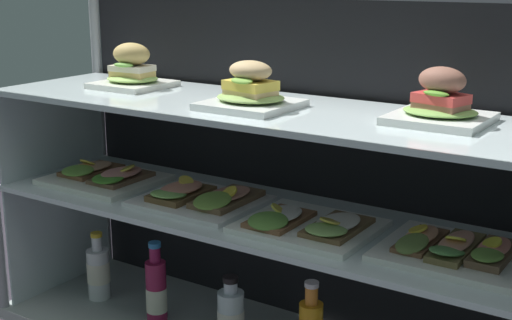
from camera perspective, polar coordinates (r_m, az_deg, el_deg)
The scene contains 15 objects.
case_frame at distance 1.91m, azimuth 2.41°, elevation 0.44°, with size 1.54×0.46×0.98m.
riser_lower_tier at distance 1.89m, azimuth 0.00°, elevation -9.73°, with size 1.48×0.40×0.36m.
shelf_lower_glass at distance 1.82m, azimuth 0.00°, elevation -4.38°, with size 1.49×0.41×0.01m, color silver.
riser_upper_tier at distance 1.78m, azimuth 0.00°, elevation -0.22°, with size 1.48×0.40×0.26m.
shelf_upper_glass at distance 1.75m, azimuth 0.00°, elevation 4.09°, with size 1.49×0.41×0.01m, color silver.
plated_roll_sandwich_right_of_center at distance 2.05m, azimuth -9.76°, elevation 6.88°, with size 0.19×0.19×0.12m.
plated_roll_sandwich_near_left_corner at distance 1.71m, azimuth -0.44°, elevation 5.37°, with size 0.21×0.21×0.11m.
plated_roll_sandwich_far_right at distance 1.59m, azimuth 14.37°, elevation 4.25°, with size 0.20×0.20×0.12m.
open_sandwich_tray_far_left at distance 2.12m, azimuth -11.89°, elevation -1.26°, with size 0.31×0.26×0.06m.
open_sandwich_tray_near_left_corner at distance 1.88m, azimuth -4.39°, elevation -2.97°, with size 0.31×0.26×0.06m.
open_sandwich_tray_mid_left at distance 1.69m, azimuth 4.09°, elevation -5.08°, with size 0.31×0.26×0.06m.
open_sandwich_tray_near_right_corner at distance 1.60m, azimuth 15.47°, elevation -6.84°, with size 0.31×0.26×0.06m.
juice_bottle_near_post at distance 2.25m, azimuth -12.34°, elevation -8.61°, with size 0.07×0.07×0.21m.
juice_bottle_back_center at distance 2.09m, azimuth -7.88°, elevation -10.20°, with size 0.06×0.06×0.24m.
juice_bottle_front_second at distance 1.96m, azimuth -2.00°, elevation -12.18°, with size 0.07×0.07×0.19m.
Camera 1 is at (0.95, -1.44, 1.00)m, focal length 50.62 mm.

